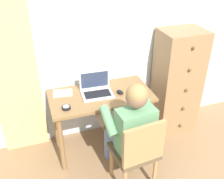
% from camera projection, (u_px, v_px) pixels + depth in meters
% --- Properties ---
extents(wall_back, '(4.80, 0.05, 2.50)m').
position_uv_depth(wall_back, '(123.00, 37.00, 3.07)').
color(wall_back, silver).
rests_on(wall_back, ground_plane).
extents(curtain_panel, '(0.51, 0.03, 2.26)m').
position_uv_depth(curtain_panel, '(11.00, 63.00, 2.73)').
color(curtain_panel, '#CCB77A').
rests_on(curtain_panel, ground_plane).
extents(desk, '(1.14, 0.59, 0.75)m').
position_uv_depth(desk, '(101.00, 103.00, 2.99)').
color(desk, olive).
rests_on(desk, ground_plane).
extents(dresser, '(0.53, 0.44, 1.34)m').
position_uv_depth(dresser, '(177.00, 82.00, 3.33)').
color(dresser, '#9E754C').
rests_on(dresser, ground_plane).
extents(chair, '(0.46, 0.44, 0.86)m').
position_uv_depth(chair, '(137.00, 151.00, 2.55)').
color(chair, brown).
rests_on(chair, ground_plane).
extents(person_seated, '(0.56, 0.61, 1.18)m').
position_uv_depth(person_seated, '(129.00, 125.00, 2.60)').
color(person_seated, '#6B84AD').
rests_on(person_seated, ground_plane).
extents(laptop, '(0.35, 0.27, 0.24)m').
position_uv_depth(laptop, '(96.00, 89.00, 2.92)').
color(laptop, silver).
rests_on(laptop, desk).
extents(computer_mouse, '(0.08, 0.11, 0.03)m').
position_uv_depth(computer_mouse, '(120.00, 92.00, 2.94)').
color(computer_mouse, black).
rests_on(computer_mouse, desk).
extents(desk_clock, '(0.09, 0.09, 0.03)m').
position_uv_depth(desk_clock, '(66.00, 108.00, 2.68)').
color(desk_clock, black).
rests_on(desk_clock, desk).
extents(notebook_pad, '(0.23, 0.18, 0.01)m').
position_uv_depth(notebook_pad, '(63.00, 93.00, 2.94)').
color(notebook_pad, silver).
rests_on(notebook_pad, desk).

